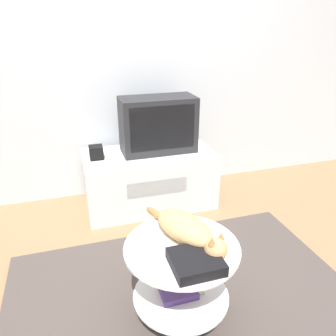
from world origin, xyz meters
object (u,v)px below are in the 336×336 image
tv (158,125)px  speaker (96,152)px  dvd_box (196,262)px  cat (188,230)px

tv → speaker: size_ratio=5.79×
speaker → dvd_box: speaker is taller
dvd_box → cat: size_ratio=0.40×
tv → cat: size_ratio=1.10×
dvd_box → cat: bearing=80.4°
tv → dvd_box: tv is taller
speaker → dvd_box: (0.30, -1.43, -0.04)m
tv → dvd_box: (-0.23, -1.46, -0.22)m
speaker → dvd_box: bearing=-78.1°
speaker → dvd_box: size_ratio=0.47×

